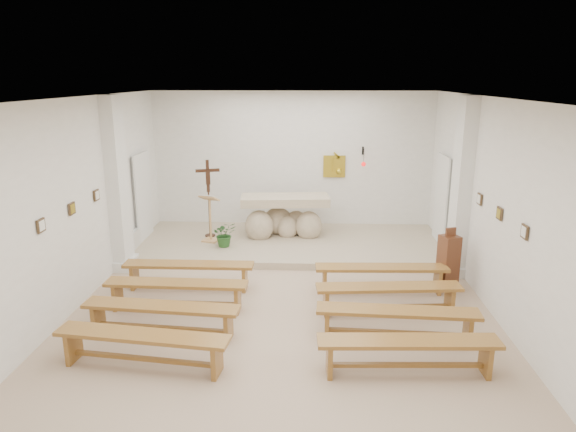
{
  "coord_description": "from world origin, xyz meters",
  "views": [
    {
      "loc": [
        0.46,
        -7.82,
        3.81
      ],
      "look_at": [
        0.04,
        1.6,
        1.26
      ],
      "focal_mm": 32.0,
      "sensor_mm": 36.0,
      "label": 1
    }
  ],
  "objects_px": {
    "bench_left_front": "(189,270)",
    "donation_pedestal": "(448,261)",
    "bench_right_front": "(381,273)",
    "bench_right_third": "(397,317)",
    "bench_left_third": "(162,313)",
    "bench_right_second": "(388,293)",
    "bench_left_fourth": "(143,342)",
    "crucifix_stand": "(208,193)",
    "bench_right_fourth": "(408,348)",
    "lectern": "(210,218)",
    "bench_left_second": "(177,289)",
    "altar": "(284,219)"
  },
  "relations": [
    {
      "from": "bench_right_second",
      "to": "bench_right_fourth",
      "type": "distance_m",
      "value": 1.79
    },
    {
      "from": "bench_right_front",
      "to": "bench_left_second",
      "type": "distance_m",
      "value": 3.65
    },
    {
      "from": "lectern",
      "to": "bench_left_fourth",
      "type": "bearing_deg",
      "value": -71.69
    },
    {
      "from": "lectern",
      "to": "bench_left_third",
      "type": "bearing_deg",
      "value": -71.54
    },
    {
      "from": "lectern",
      "to": "crucifix_stand",
      "type": "relative_size",
      "value": 0.62
    },
    {
      "from": "donation_pedestal",
      "to": "bench_left_fourth",
      "type": "height_order",
      "value": "donation_pedestal"
    },
    {
      "from": "bench_left_second",
      "to": "bench_right_third",
      "type": "distance_m",
      "value": 3.65
    },
    {
      "from": "donation_pedestal",
      "to": "bench_left_third",
      "type": "distance_m",
      "value": 5.23
    },
    {
      "from": "bench_left_second",
      "to": "bench_right_third",
      "type": "xyz_separation_m",
      "value": [
        3.53,
        -0.9,
        0.0
      ]
    },
    {
      "from": "bench_left_front",
      "to": "bench_right_third",
      "type": "height_order",
      "value": "same"
    },
    {
      "from": "crucifix_stand",
      "to": "bench_right_front",
      "type": "relative_size",
      "value": 0.76
    },
    {
      "from": "bench_right_front",
      "to": "bench_right_third",
      "type": "bearing_deg",
      "value": -92.09
    },
    {
      "from": "altar",
      "to": "bench_right_fourth",
      "type": "height_order",
      "value": "altar"
    },
    {
      "from": "bench_left_front",
      "to": "bench_left_third",
      "type": "bearing_deg",
      "value": -90.03
    },
    {
      "from": "altar",
      "to": "crucifix_stand",
      "type": "height_order",
      "value": "crucifix_stand"
    },
    {
      "from": "bench_right_front",
      "to": "bench_right_fourth",
      "type": "relative_size",
      "value": 1.0
    },
    {
      "from": "bench_left_front",
      "to": "bench_right_second",
      "type": "height_order",
      "value": "same"
    },
    {
      "from": "crucifix_stand",
      "to": "donation_pedestal",
      "type": "height_order",
      "value": "crucifix_stand"
    },
    {
      "from": "bench_right_front",
      "to": "bench_left_second",
      "type": "height_order",
      "value": "same"
    },
    {
      "from": "bench_right_front",
      "to": "bench_left_third",
      "type": "distance_m",
      "value": 3.96
    },
    {
      "from": "bench_left_third",
      "to": "bench_left_fourth",
      "type": "height_order",
      "value": "same"
    },
    {
      "from": "bench_right_third",
      "to": "bench_right_fourth",
      "type": "distance_m",
      "value": 0.9
    },
    {
      "from": "bench_right_fourth",
      "to": "bench_right_second",
      "type": "bearing_deg",
      "value": 87.55
    },
    {
      "from": "altar",
      "to": "bench_left_third",
      "type": "xyz_separation_m",
      "value": [
        -1.6,
        -4.74,
        -0.18
      ]
    },
    {
      "from": "bench_left_front",
      "to": "donation_pedestal",
      "type": "bearing_deg",
      "value": 3.4
    },
    {
      "from": "lectern",
      "to": "bench_right_third",
      "type": "xyz_separation_m",
      "value": [
        3.6,
        -4.21,
        -0.33
      ]
    },
    {
      "from": "lectern",
      "to": "bench_right_second",
      "type": "xyz_separation_m",
      "value": [
        3.6,
        -3.32,
        -0.33
      ]
    },
    {
      "from": "bench_right_front",
      "to": "bench_right_third",
      "type": "height_order",
      "value": "same"
    },
    {
      "from": "crucifix_stand",
      "to": "bench_left_second",
      "type": "distance_m",
      "value": 3.8
    },
    {
      "from": "donation_pedestal",
      "to": "bench_right_fourth",
      "type": "distance_m",
      "value": 3.24
    },
    {
      "from": "bench_right_front",
      "to": "bench_left_fourth",
      "type": "distance_m",
      "value": 4.44
    },
    {
      "from": "bench_left_second",
      "to": "bench_right_fourth",
      "type": "relative_size",
      "value": 1.0
    },
    {
      "from": "bench_right_third",
      "to": "bench_left_fourth",
      "type": "distance_m",
      "value": 3.65
    },
    {
      "from": "lectern",
      "to": "donation_pedestal",
      "type": "xyz_separation_m",
      "value": [
        4.86,
        -2.13,
        -0.19
      ]
    },
    {
      "from": "donation_pedestal",
      "to": "bench_right_front",
      "type": "distance_m",
      "value": 1.3
    },
    {
      "from": "bench_right_third",
      "to": "bench_left_second",
      "type": "bearing_deg",
      "value": 168.71
    },
    {
      "from": "bench_right_second",
      "to": "donation_pedestal",
      "type": "bearing_deg",
      "value": 38.41
    },
    {
      "from": "lectern",
      "to": "bench_right_front",
      "type": "xyz_separation_m",
      "value": [
        3.6,
        -2.42,
        -0.33
      ]
    },
    {
      "from": "bench_right_second",
      "to": "bench_left_third",
      "type": "height_order",
      "value": "same"
    },
    {
      "from": "bench_left_second",
      "to": "bench_left_front",
      "type": "bearing_deg",
      "value": 91.45
    },
    {
      "from": "donation_pedestal",
      "to": "bench_left_front",
      "type": "relative_size",
      "value": 0.49
    },
    {
      "from": "altar",
      "to": "bench_left_third",
      "type": "distance_m",
      "value": 5.0
    },
    {
      "from": "crucifix_stand",
      "to": "bench_right_second",
      "type": "bearing_deg",
      "value": -62.54
    },
    {
      "from": "crucifix_stand",
      "to": "bench_right_fourth",
      "type": "height_order",
      "value": "crucifix_stand"
    },
    {
      "from": "altar",
      "to": "donation_pedestal",
      "type": "xyz_separation_m",
      "value": [
        3.19,
        -2.66,
        -0.04
      ]
    },
    {
      "from": "bench_right_front",
      "to": "bench_right_fourth",
      "type": "height_order",
      "value": "same"
    },
    {
      "from": "bench_right_second",
      "to": "bench_left_third",
      "type": "distance_m",
      "value": 3.65
    },
    {
      "from": "crucifix_stand",
      "to": "bench_left_third",
      "type": "height_order",
      "value": "crucifix_stand"
    },
    {
      "from": "bench_left_fourth",
      "to": "donation_pedestal",
      "type": "bearing_deg",
      "value": 39.15
    },
    {
      "from": "bench_right_second",
      "to": "bench_left_third",
      "type": "bearing_deg",
      "value": -170.54
    }
  ]
}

